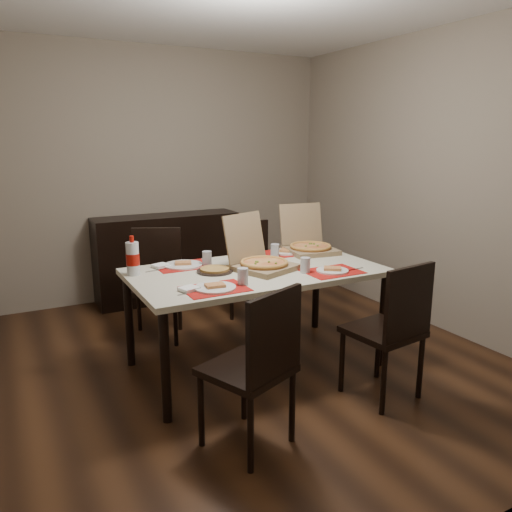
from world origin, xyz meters
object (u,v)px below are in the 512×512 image
sideboard (168,257)px  dining_table (256,278)px  chair_near_left (257,363)px  soda_bottle (133,259)px  chair_far_left (156,278)px  chair_far_right (254,268)px  pizza_box_center (261,261)px  chair_near_right (392,326)px  dip_bowl (247,261)px

sideboard → dining_table: (0.07, -1.88, 0.23)m
chair_near_left → soda_bottle: soda_bottle is taller
chair_far_left → chair_far_right: same height
chair_far_left → pizza_box_center: pizza_box_center is taller
sideboard → chair_far_left: size_ratio=1.61×
chair_far_right → sideboard: bearing=115.9°
dining_table → chair_far_right: (0.43, 0.86, -0.17)m
chair_near_right → pizza_box_center: size_ratio=1.72×
sideboard → dining_table: sideboard is taller
soda_bottle → dining_table: bearing=-17.9°
dining_table → soda_bottle: size_ratio=6.49×
chair_far_right → soda_bottle: soda_bottle is taller
chair_near_right → chair_far_right: size_ratio=1.00×
chair_near_left → chair_near_right: same height
chair_near_right → chair_far_left: size_ratio=1.00×
chair_near_right → chair_far_right: 1.72m
dip_bowl → pizza_box_center: bearing=-86.3°
sideboard → soda_bottle: soda_bottle is taller
dip_bowl → sideboard: bearing=93.1°
sideboard → chair_far_left: (-0.41, -0.95, 0.06)m
dining_table → chair_near_right: bearing=-58.1°
chair_near_right → pizza_box_center: 1.03m
chair_near_left → sideboard: bearing=81.6°
chair_near_left → chair_near_right: size_ratio=1.00×
sideboard → dining_table: bearing=-87.9°
chair_far_left → pizza_box_center: size_ratio=1.72×
chair_far_left → chair_near_left: bearing=-90.1°
dining_table → dip_bowl: size_ratio=13.62×
chair_near_right → soda_bottle: bearing=140.5°
chair_far_right → soda_bottle: size_ratio=3.35×
sideboard → dining_table: size_ratio=0.83×
dining_table → chair_near_left: 1.06m
chair_near_right → dip_bowl: 1.20m
chair_far_left → dip_bowl: chair_far_left is taller
sideboard → chair_far_right: 1.14m
chair_far_right → dip_bowl: chair_far_right is taller
chair_far_left → chair_near_right: bearing=-60.4°
chair_near_right → pizza_box_center: bearing=120.4°
chair_far_right → chair_far_left: bearing=175.7°
chair_near_left → chair_near_right: (1.02, 0.08, 0.00)m
chair_far_right → pizza_box_center: bearing=-114.4°
chair_far_left → soda_bottle: 0.83m
chair_far_left → chair_far_right: bearing=-4.3°
chair_near_left → pizza_box_center: bearing=60.7°
sideboard → chair_near_right: size_ratio=1.61×
sideboard → chair_far_right: bearing=-64.1°
chair_near_right → chair_far_right: same height
chair_far_left → pizza_box_center: 1.11m
chair_near_right → dip_bowl: size_ratio=7.04×
sideboard → dip_bowl: 1.72m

